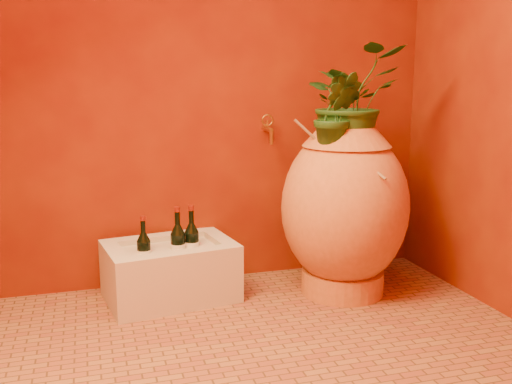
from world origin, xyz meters
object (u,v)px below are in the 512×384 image
object	(u,v)px
wine_bottle_b	(144,252)
wine_bottle_c	(178,246)
wall_tap	(268,128)
wine_bottle_a	(192,244)
stone_basin	(170,272)
amphora	(345,206)

from	to	relation	value
wine_bottle_b	wine_bottle_c	size ratio (longest dim) A/B	0.91
wine_bottle_b	wall_tap	bearing A→B (deg)	15.32
wall_tap	wine_bottle_a	bearing A→B (deg)	-161.85
stone_basin	wine_bottle_c	size ratio (longest dim) A/B	2.17
wall_tap	stone_basin	bearing A→B (deg)	-164.07
wine_bottle_a	wine_bottle_c	world-z (taller)	wine_bottle_c
wine_bottle_c	wall_tap	xyz separation A→B (m)	(0.55, 0.18, 0.59)
wine_bottle_b	wine_bottle_a	bearing A→B (deg)	9.85
amphora	wine_bottle_a	size ratio (longest dim) A/B	2.98
stone_basin	wine_bottle_a	xyz separation A→B (m)	(0.12, 0.01, 0.14)
amphora	wall_tap	size ratio (longest dim) A/B	5.94
wine_bottle_b	wine_bottle_c	distance (m)	0.18
stone_basin	wine_bottle_c	world-z (taller)	wine_bottle_c
stone_basin	amphora	bearing A→B (deg)	-11.04
wine_bottle_a	wall_tap	xyz separation A→B (m)	(0.47, 0.15, 0.59)
amphora	stone_basin	bearing A→B (deg)	168.96
amphora	stone_basin	size ratio (longest dim) A/B	1.36
stone_basin	wall_tap	bearing A→B (deg)	15.93
stone_basin	wall_tap	distance (m)	0.95
amphora	wall_tap	xyz separation A→B (m)	(-0.31, 0.34, 0.39)
wine_bottle_c	wine_bottle_a	bearing A→B (deg)	17.94
wine_bottle_a	wine_bottle_b	size ratio (longest dim) A/B	1.09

